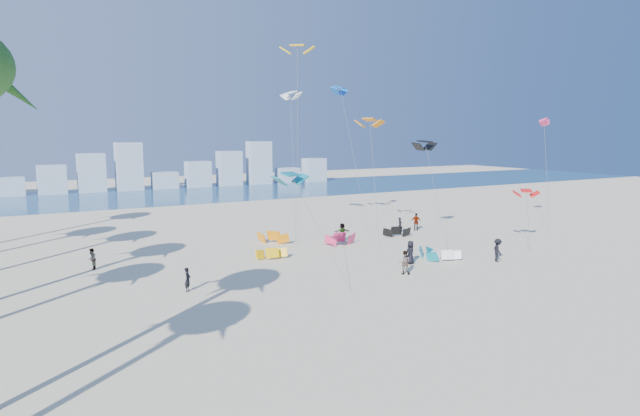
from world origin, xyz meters
TOP-DOWN VIEW (x-y plane):
  - ground at (0.00, 0.00)m, footprint 220.00×220.00m
  - ocean at (0.00, 72.00)m, footprint 220.00×220.00m
  - kitesurfer_near at (-7.77, 14.19)m, footprint 0.63×0.68m
  - kitesurfer_mid at (7.15, 10.92)m, footprint 1.06×1.04m
  - kitesurfers_far at (10.27, 18.76)m, footprint 32.81×15.64m
  - grounded_kites at (8.47, 20.55)m, footprint 18.05×16.13m
  - flying_kites at (12.57, 23.17)m, footprint 34.81×23.19m
  - distant_skyline at (-1.19, 82.00)m, footprint 85.00×3.00m

SIDE VIEW (x-z plane):
  - ground at x=0.00m, z-range 0.00..0.00m
  - ocean at x=0.00m, z-range 0.01..0.01m
  - grounded_kites at x=8.47m, z-range -0.05..0.97m
  - kitesurfer_near at x=-7.77m, z-range 0.00..1.56m
  - kitesurfer_mid at x=7.15m, z-range 0.00..1.72m
  - kitesurfers_far at x=10.27m, z-range -0.04..1.80m
  - distant_skyline at x=-1.19m, z-range -1.11..7.29m
  - flying_kites at x=12.57m, z-range 2.61..21.15m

